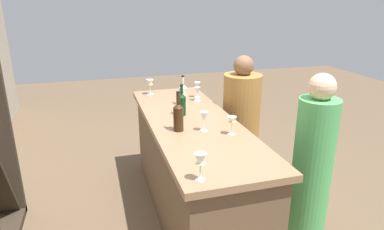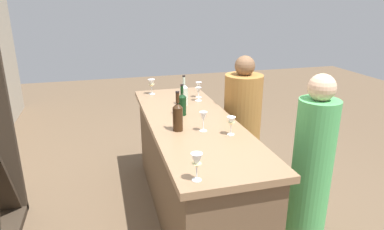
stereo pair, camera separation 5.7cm
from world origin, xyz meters
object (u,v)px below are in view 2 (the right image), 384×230
Objects in this scene: wine_glass_far_right at (197,162)px; wine_glass_far_center at (152,84)px; person_left_guest at (242,130)px; wine_glass_far_left at (203,118)px; wine_glass_near_center at (198,91)px; person_center_guest at (311,170)px; wine_bottle_center_clear_pale at (184,94)px; wine_bottle_second_left_dark_green at (182,104)px; wine_glass_near_right at (231,122)px; wine_glass_near_left at (199,86)px; wine_bottle_leftmost_amber_brown at (178,116)px.

wine_glass_far_center is at bearing -1.22° from wine_glass_far_right.
wine_glass_far_left is at bearing 51.42° from person_left_guest.
person_left_guest is at bearing -117.77° from wine_glass_near_center.
wine_bottle_center_clear_pale is at bearing -49.29° from person_center_guest.
wine_glass_far_left is 0.93m from person_center_guest.
wine_glass_far_right is at bearing 178.78° from wine_glass_far_center.
wine_bottle_second_left_dark_green is 0.20× the size of person_left_guest.
wine_glass_near_center is 0.86× the size of wine_glass_far_center.
wine_glass_near_center is 0.89× the size of wine_glass_far_left.
wine_glass_far_left is 0.93× the size of wine_glass_far_right.
wine_glass_near_right is 0.88× the size of wine_glass_far_center.
wine_glass_near_left is 0.12× the size of person_left_guest.
wine_glass_near_center is 1.38m from person_center_guest.
wine_glass_near_left is at bearing -18.07° from wine_glass_near_center.
wine_bottle_center_clear_pale is at bearing -17.97° from wine_bottle_leftmost_amber_brown.
wine_glass_near_left reaches higher than wine_glass_near_center.
wine_bottle_second_left_dark_green is 1.70× the size of wine_glass_far_center.
wine_glass_far_center is 1.09m from person_left_guest.
person_center_guest is (-1.11, -0.74, -0.37)m from wine_bottle_center_clear_pale.
wine_bottle_leftmost_amber_brown is at bearing -18.12° from person_center_guest.
wine_bottle_leftmost_amber_brown is 0.23× the size of person_center_guest.
wine_bottle_second_left_dark_green is 0.60m from wine_glass_near_left.
wine_glass_far_left is (-0.82, 0.20, 0.01)m from wine_glass_near_center.
wine_glass_far_left is (-0.43, -0.07, 0.00)m from wine_bottle_second_left_dark_green.
wine_bottle_center_clear_pale reaches higher than wine_glass_near_right.
wine_glass_far_right is at bearing 63.34° from person_left_guest.
wine_bottle_second_left_dark_green is 1.77× the size of wine_glass_far_left.
wine_glass_far_center is 0.97× the size of wine_glass_far_right.
person_center_guest reaches higher than wine_glass_far_right.
person_center_guest is at bearing -71.24° from wine_glass_far_right.
wine_bottle_center_clear_pale is at bearing 134.93° from wine_glass_near_left.
wine_glass_near_right is 0.73m from person_center_guest.
wine_glass_near_left is 1.18× the size of wine_glass_near_center.
wine_bottle_center_clear_pale reaches higher than wine_glass_near_left.
wine_bottle_second_left_dark_green reaches higher than wine_glass_near_left.
wine_glass_far_right is (-1.55, 0.46, 0.02)m from wine_glass_near_center.
wine_glass_far_right is at bearing 143.45° from wine_glass_near_right.
wine_glass_near_center is at bearing -0.92° from wine_glass_near_right.
wine_bottle_center_clear_pale reaches higher than wine_glass_far_right.
wine_glass_far_left is 0.11× the size of person_center_guest.
wine_glass_near_right is at bearing -16.78° from person_center_guest.
wine_glass_far_right is at bearing 174.80° from wine_bottle_leftmost_amber_brown.
wine_bottle_second_left_dark_green is 0.31m from wine_bottle_center_clear_pale.
wine_bottle_leftmost_amber_brown reaches higher than wine_glass_far_center.
person_center_guest reaches higher than wine_bottle_leftmost_amber_brown.
wine_bottle_center_clear_pale is 0.71m from person_left_guest.
wine_glass_far_left is at bearing 54.52° from wine_glass_near_right.
person_center_guest reaches higher than wine_glass_near_left.
wine_bottle_second_left_dark_green is at bearing 21.20° from person_left_guest.
person_center_guest is at bearing 105.38° from person_left_guest.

